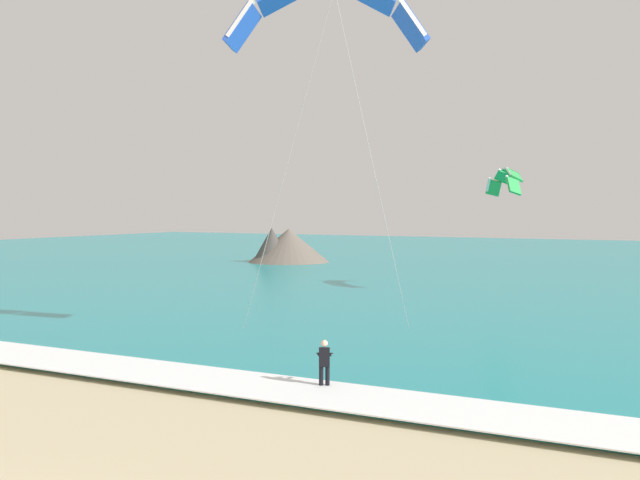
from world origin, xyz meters
The scene contains 7 objects.
sea centered at (0.00, 71.13, 0.10)m, with size 200.00×120.00×0.20m, color teal.
surf_foam centered at (0.00, 12.13, 0.22)m, with size 200.00×3.11×0.04m, color white.
surfboard centered at (1.01, 13.04, 0.03)m, with size 1.01×1.45×0.09m.
kitesurfer centered at (1.01, 13.06, 0.94)m, with size 0.66×0.66×1.69m.
kite_primary centered at (-1.40, 17.83, 13.53)m, with size 7.38×6.68×13.45m.
kite_distant centered at (-0.49, 42.07, 7.75)m, with size 3.36×4.68×1.92m.
headland_left centered at (-27.78, 59.50, 1.68)m, with size 8.93×8.93×3.81m.
Camera 1 is at (11.94, -7.95, 5.88)m, focal length 42.31 mm.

